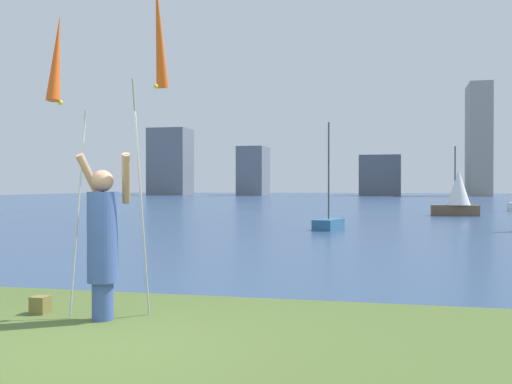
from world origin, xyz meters
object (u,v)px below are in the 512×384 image
object	(u,v)px
kite_flag_left	(58,66)
bag	(40,305)
sailboat_3	(329,223)
person	(103,238)
kite_flag_right	(158,39)
sailboat_4	(458,194)

from	to	relation	value
kite_flag_left	bag	xyz separation A→B (m)	(-0.53, 0.45, -2.91)
kite_flag_left	sailboat_3	bearing A→B (deg)	85.31
person	kite_flag_left	distance (m)	2.09
sailboat_3	kite_flag_left	bearing A→B (deg)	-94.69
kite_flag_right	bag	distance (m)	3.71
bag	sailboat_3	xyz separation A→B (m)	(1.84, 15.54, 0.13)
bag	sailboat_3	distance (m)	15.64
kite_flag_right	sailboat_3	bearing A→B (deg)	88.21
kite_flag_left	kite_flag_right	world-z (taller)	kite_flag_right
person	sailboat_4	xyz separation A→B (m)	(6.35, 27.29, 0.18)
person	kite_flag_right	distance (m)	2.66
bag	sailboat_3	size ratio (longest dim) A/B	0.06
sailboat_3	sailboat_4	size ratio (longest dim) A/B	1.06
person	bag	size ratio (longest dim) A/B	9.32
kite_flag_right	sailboat_4	distance (m)	27.33
kite_flag_left	kite_flag_right	distance (m)	1.41
person	kite_flag_right	world-z (taller)	kite_flag_right
kite_flag_left	sailboat_4	bearing A→B (deg)	76.20
kite_flag_left	sailboat_4	world-z (taller)	sailboat_4
sailboat_4	person	bearing A→B (deg)	-103.10
kite_flag_right	sailboat_4	size ratio (longest dim) A/B	1.17
bag	sailboat_4	world-z (taller)	sailboat_4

